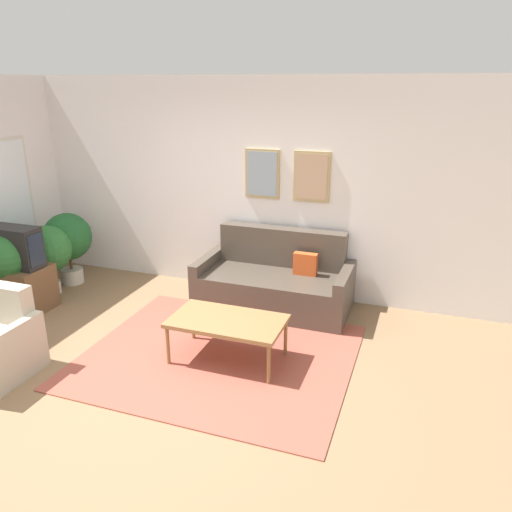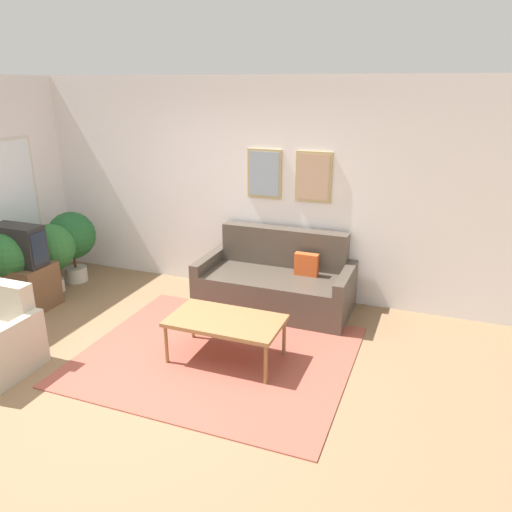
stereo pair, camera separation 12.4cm
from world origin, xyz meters
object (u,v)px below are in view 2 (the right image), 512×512
coffee_table (226,322)px  tv (18,245)px  couch (276,283)px  potted_plant_tall (12,258)px

coffee_table → tv: (-2.79, 0.27, 0.38)m
tv → couch: bearing=21.0°
coffee_table → tv: size_ratio=1.75×
coffee_table → tv: tv is taller
couch → potted_plant_tall: size_ratio=1.88×
couch → coffee_table: 1.37m
coffee_table → tv: bearing=174.5°
coffee_table → tv: 2.83m
coffee_table → potted_plant_tall: size_ratio=1.13×
couch → potted_plant_tall: bearing=-158.5°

